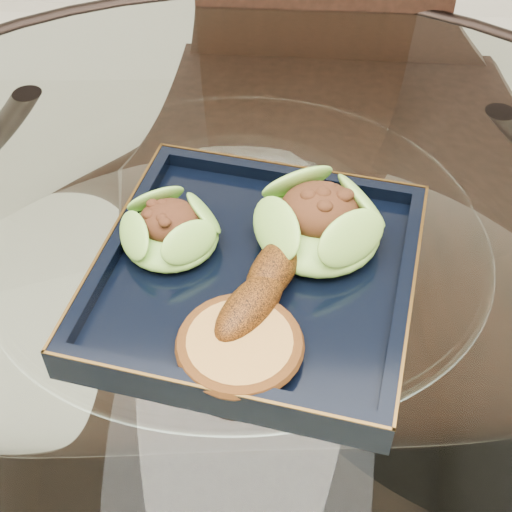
{
  "coord_description": "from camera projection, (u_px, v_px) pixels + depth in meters",
  "views": [
    {
      "loc": [
        0.04,
        -0.43,
        1.24
      ],
      "look_at": [
        0.02,
        -0.01,
        0.8
      ],
      "focal_mm": 50.0,
      "sensor_mm": 36.0,
      "label": 1
    }
  ],
  "objects": [
    {
      "name": "dining_table",
      "position": [
        243.0,
        377.0,
        0.76
      ],
      "size": [
        1.13,
        1.13,
        0.77
      ],
      "color": "white",
      "rests_on": "ground"
    },
    {
      "name": "dining_chair",
      "position": [
        311.0,
        202.0,
        1.13
      ],
      "size": [
        0.38,
        0.38,
        0.87
      ],
      "rotation": [
        0.0,
        0.0,
        0.0
      ],
      "color": "#331911",
      "rests_on": "ground"
    },
    {
      "name": "navy_plate",
      "position": [
        256.0,
        280.0,
        0.63
      ],
      "size": [
        0.31,
        0.31,
        0.02
      ],
      "primitive_type": "cube",
      "rotation": [
        0.0,
        0.0,
        -0.18
      ],
      "color": "black",
      "rests_on": "dining_table"
    },
    {
      "name": "lettuce_wrap_left",
      "position": [
        170.0,
        232.0,
        0.63
      ],
      "size": [
        0.1,
        0.1,
        0.03
      ],
      "primitive_type": "ellipsoid",
      "rotation": [
        0.0,
        0.0,
        0.18
      ],
      "color": "#649F2E",
      "rests_on": "navy_plate"
    },
    {
      "name": "lettuce_wrap_right",
      "position": [
        318.0,
        225.0,
        0.63
      ],
      "size": [
        0.13,
        0.13,
        0.04
      ],
      "primitive_type": "ellipsoid",
      "rotation": [
        0.0,
        0.0,
        0.16
      ],
      "color": "#599B2D",
      "rests_on": "navy_plate"
    },
    {
      "name": "roasted_plantain",
      "position": [
        274.0,
        268.0,
        0.6
      ],
      "size": [
        0.1,
        0.17,
        0.03
      ],
      "primitive_type": "ellipsoid",
      "rotation": [
        0.0,
        0.0,
        1.19
      ],
      "color": "#5E2D09",
      "rests_on": "navy_plate"
    },
    {
      "name": "crumb_patty",
      "position": [
        240.0,
        346.0,
        0.55
      ],
      "size": [
        0.09,
        0.09,
        0.02
      ],
      "primitive_type": "cylinder",
      "rotation": [
        0.0,
        0.0,
        -0.08
      ],
      "color": "#B57E3C",
      "rests_on": "navy_plate"
    }
  ]
}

